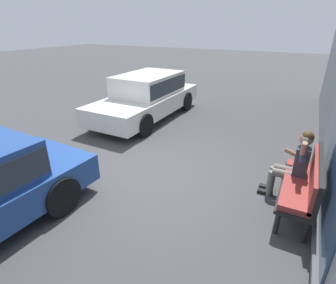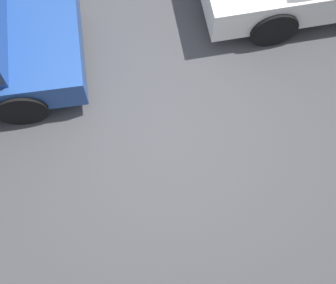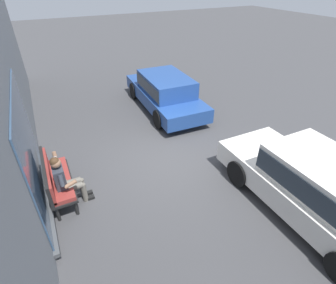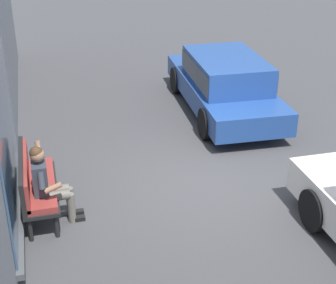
{
  "view_description": "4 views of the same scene",
  "coord_description": "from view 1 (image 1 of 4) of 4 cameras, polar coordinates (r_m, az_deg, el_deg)",
  "views": [
    {
      "loc": [
        4.07,
        2.6,
        2.95
      ],
      "look_at": [
        0.15,
        0.53,
        0.95
      ],
      "focal_mm": 28.0,
      "sensor_mm": 36.0,
      "label": 1
    },
    {
      "loc": [
        0.42,
        2.6,
        6.24
      ],
      "look_at": [
        0.0,
        0.4,
        0.88
      ],
      "focal_mm": 55.0,
      "sensor_mm": 36.0,
      "label": 2
    },
    {
      "loc": [
        -5.52,
        2.6,
        4.6
      ],
      "look_at": [
        -0.63,
        0.16,
        1.02
      ],
      "focal_mm": 28.0,
      "sensor_mm": 36.0,
      "label": 3
    },
    {
      "loc": [
        -7.59,
        2.6,
        4.78
      ],
      "look_at": [
        -0.34,
        0.7,
        1.06
      ],
      "focal_mm": 55.0,
      "sensor_mm": 36.0,
      "label": 4
    }
  ],
  "objects": [
    {
      "name": "parked_car_near",
      "position": [
        8.97,
        -4.51,
        10.33
      ],
      "size": [
        4.58,
        1.89,
        1.46
      ],
      "color": "white",
      "rests_on": "ground_plane"
    },
    {
      "name": "ground_plane",
      "position": [
        5.66,
        -4.03,
        -7.23
      ],
      "size": [
        60.0,
        60.0,
        0.0
      ],
      "primitive_type": "plane",
      "color": "#424244"
    },
    {
      "name": "bench",
      "position": [
        4.91,
        27.78,
        -7.74
      ],
      "size": [
        1.68,
        0.55,
        1.01
      ],
      "color": "black",
      "rests_on": "ground_plane"
    },
    {
      "name": "person_on_phone",
      "position": [
        5.13,
        25.75,
        -4.27
      ],
      "size": [
        0.73,
        0.74,
        1.34
      ],
      "color": "#6B665B",
      "rests_on": "ground_plane"
    }
  ]
}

